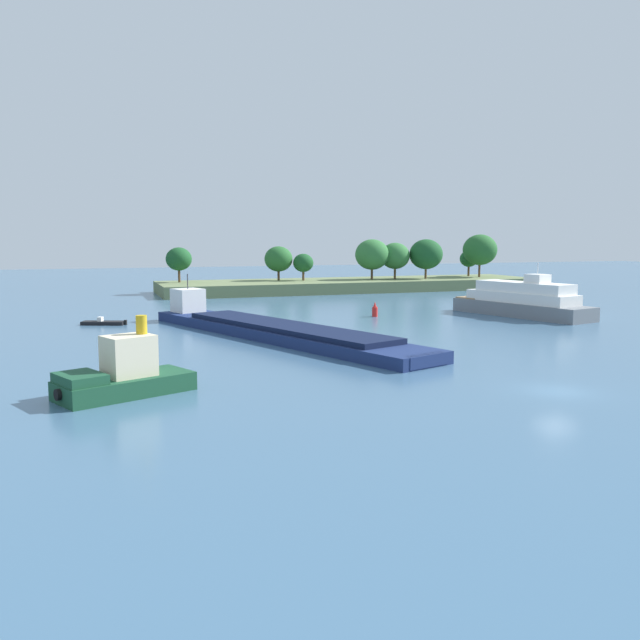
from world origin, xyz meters
The scene contains 7 objects.
ground_plane centered at (0.00, 0.00, 0.00)m, with size 400.00×400.00×0.00m, color #3D607F.
treeline_island centered at (22.70, 82.91, 2.91)m, with size 73.15×17.47×10.75m.
cargo_barge centered at (-11.17, 29.62, 0.84)m, with size 19.00×40.28×5.65m.
white_riverboat centered at (24.08, 36.25, 1.90)m, with size 9.57×19.73×6.86m.
small_motorboat centered at (-26.71, 45.12, 0.23)m, with size 5.13×3.25×0.90m.
tugboat centered at (-26.53, 8.34, 1.27)m, with size 9.05×6.60×4.98m.
channel_buoy_red centered at (6.06, 41.87, 0.81)m, with size 0.70×0.70×1.90m.
Camera 1 is at (-28.57, -34.26, 9.82)m, focal length 37.04 mm.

